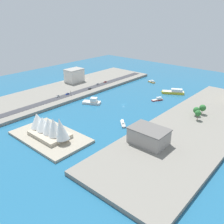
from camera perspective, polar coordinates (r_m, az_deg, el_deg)
ground_plane at (r=264.71m, az=2.75°, el=1.79°), size 440.00×440.00×0.00m
quay_west at (r=226.67m, az=19.45°, el=-3.01°), size 70.00×240.00×3.05m
quay_east at (r=319.39m, az=-9.05°, el=5.61°), size 70.00×240.00×3.05m
peninsula_point at (r=202.88m, az=-14.42°, el=-5.71°), size 64.75×38.15×2.00m
road_strip at (r=304.84m, az=-6.68°, el=5.20°), size 10.06×228.00×0.15m
ferry_white_commuter at (r=267.01m, az=-4.71°, el=2.46°), size 21.31×16.65×6.98m
ferry_yellow_fast at (r=307.94m, az=14.38°, el=4.65°), size 27.13×20.21×6.21m
tugboat_red at (r=280.92m, az=10.78°, el=2.98°), size 9.33×13.96×3.79m
water_taxi_orange at (r=349.82m, az=9.37°, el=7.10°), size 12.19×6.60×3.61m
yacht_sleek_gray at (r=218.43m, az=2.58°, el=-2.73°), size 12.10×11.66×3.03m
carpark_squat_concrete at (r=183.08m, az=8.67°, el=-5.58°), size 28.35×19.72×12.34m
hotel_broad_white at (r=340.99m, az=-8.92°, el=8.57°), size 17.66×24.19×17.77m
sedan_silver at (r=324.72m, az=-3.46°, el=6.61°), size 2.03×4.85×1.58m
van_white at (r=284.49m, az=-12.64°, el=3.65°), size 2.09×4.69×1.69m
pickup_red at (r=335.09m, az=-1.59°, el=7.16°), size 1.94×4.52×1.48m
hatchback_blue at (r=290.77m, az=-10.50°, el=4.25°), size 2.04×4.45×1.69m
suv_black at (r=306.37m, az=-5.28°, el=5.52°), size 2.08×4.32×1.52m
traffic_light_waterfront at (r=282.72m, az=-9.74°, el=4.48°), size 0.36×0.36×6.50m
opera_landmark at (r=199.23m, az=-14.79°, el=-3.32°), size 45.87×21.37×20.77m
park_tree_cluster at (r=240.33m, az=19.93°, el=0.42°), size 10.84×21.90×9.52m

